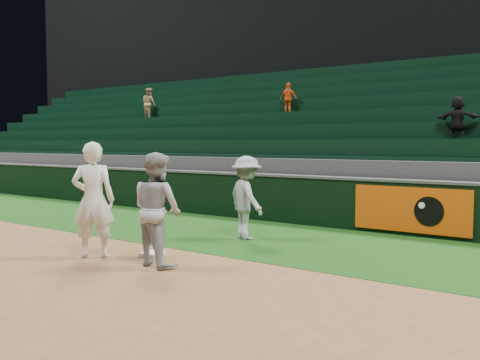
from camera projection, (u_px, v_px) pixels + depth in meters
name	position (u px, v px, depth m)	size (l,w,h in m)	color
ground	(150.00, 259.00, 9.57)	(70.00, 70.00, 0.00)	brown
foul_grass	(247.00, 235.00, 11.98)	(36.00, 4.20, 0.01)	#10380E
upper_deck	(441.00, 52.00, 23.17)	(40.00, 12.00, 12.00)	black
first_base	(152.00, 254.00, 9.75)	(0.35, 0.35, 0.08)	white
first_baseman	(93.00, 200.00, 9.64)	(0.77, 0.50, 2.10)	white
baserunner	(157.00, 209.00, 8.99)	(0.93, 0.73, 1.92)	#9EA1A9
base_coach	(247.00, 198.00, 11.44)	(1.15, 0.66, 1.79)	#9396A0
field_wall	(298.00, 199.00, 13.69)	(36.00, 0.45, 1.25)	black
stadium_seating	(359.00, 155.00, 16.66)	(36.00, 5.95, 4.85)	#343436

